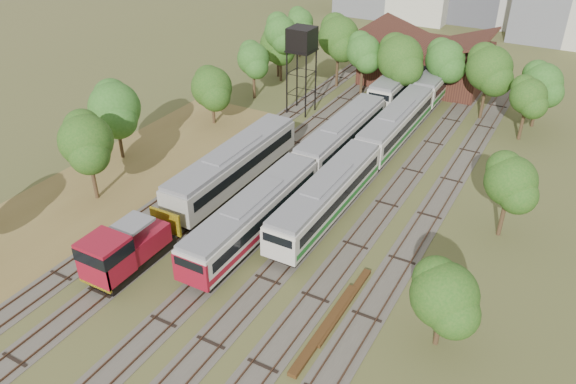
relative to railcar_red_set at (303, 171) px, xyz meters
The scene contains 15 objects.
ground 23.79m from the railcar_red_set, 85.16° to the right, with size 240.00×240.00×0.00m, color #475123.
dry_grass_patch 22.45m from the railcar_red_set, 135.69° to the right, with size 14.00×60.00×0.04m, color brown.
tracks 2.75m from the railcar_red_set, 46.03° to the left, with size 24.60×80.00×0.19m.
railcar_red_set is the anchor object (origin of this frame).
railcar_green_set 14.87m from the railcar_red_set, 74.39° to the left, with size 3.07×52.08×3.80m.
railcar_rear 27.25m from the railcar_red_set, 90.00° to the left, with size 3.13×16.08×3.88m.
shunter_locomotive 18.63m from the railcar_red_set, 108.79° to the right, with size 3.07×8.13×4.03m.
old_grey_coach 6.57m from the railcar_red_set, 156.10° to the right, with size 3.27×18.00×4.05m.
water_tower 20.23m from the railcar_red_set, 118.61° to the left, with size 3.02×3.02×10.46m.
rail_pile_near 18.64m from the railcar_red_set, 57.38° to the right, with size 0.63×9.41×0.31m, color #4E3116.
rail_pile_far 16.61m from the railcar_red_set, 51.84° to the right, with size 0.55×8.78×0.29m, color #4E3116.
maintenance_shed 34.39m from the railcar_red_set, 88.33° to the left, with size 16.45×11.55×7.58m.
tree_band_left 18.36m from the railcar_red_set, behind, with size 8.71×73.32×8.32m.
tree_band_far 26.45m from the railcar_red_set, 88.54° to the left, with size 38.19×9.19×9.62m.
tree_band_right 17.32m from the railcar_red_set, ahead, with size 5.90×39.05×7.28m.
Camera 1 is at (19.33, -17.40, 27.51)m, focal length 35.00 mm.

